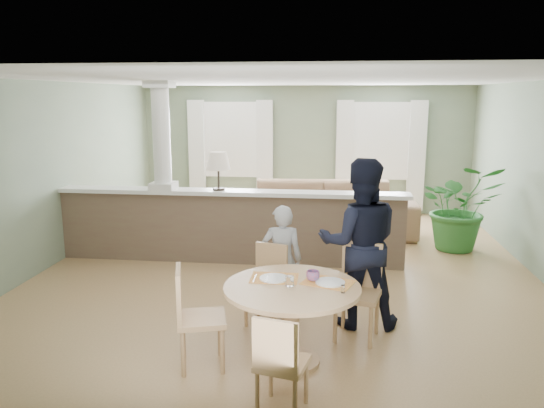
# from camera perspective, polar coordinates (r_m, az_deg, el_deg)

# --- Properties ---
(ground) EXTENTS (8.00, 8.00, 0.00)m
(ground) POSITION_cam_1_polar(r_m,az_deg,el_deg) (7.86, 1.66, -6.90)
(ground) COLOR tan
(ground) RESTS_ON ground
(room_shell) EXTENTS (7.02, 8.02, 2.71)m
(room_shell) POSITION_cam_1_polar(r_m,az_deg,el_deg) (8.11, 1.93, 6.78)
(room_shell) COLOR gray
(room_shell) RESTS_ON ground
(pony_wall) EXTENTS (5.32, 0.38, 2.70)m
(pony_wall) POSITION_cam_1_polar(r_m,az_deg,el_deg) (8.00, -5.23, -1.35)
(pony_wall) COLOR brown
(pony_wall) RESTS_ON ground
(sofa) EXTENTS (3.31, 1.48, 0.94)m
(sofa) POSITION_cam_1_polar(r_m,az_deg,el_deg) (9.66, 5.54, -0.53)
(sofa) COLOR #89674B
(sofa) RESTS_ON ground
(houseplant) EXTENTS (1.34, 1.18, 1.42)m
(houseplant) POSITION_cam_1_polar(r_m,az_deg,el_deg) (9.15, 19.57, -0.31)
(houseplant) COLOR #2B6C2C
(houseplant) RESTS_ON ground
(dining_table) EXTENTS (1.27, 1.27, 0.87)m
(dining_table) POSITION_cam_1_polar(r_m,az_deg,el_deg) (5.01, 2.24, -10.44)
(dining_table) COLOR tan
(dining_table) RESTS_ON ground
(chair_far_boy) EXTENTS (0.49, 0.49, 0.87)m
(chair_far_boy) POSITION_cam_1_polar(r_m,az_deg,el_deg) (5.94, -0.47, -8.18)
(chair_far_boy) COLOR tan
(chair_far_boy) RESTS_ON ground
(chair_far_man) EXTENTS (0.54, 0.54, 0.99)m
(chair_far_man) POSITION_cam_1_polar(r_m,az_deg,el_deg) (5.65, 9.34, -8.71)
(chair_far_man) COLOR tan
(chair_far_man) RESTS_ON ground
(chair_near) EXTENTS (0.46, 0.46, 0.85)m
(chair_near) POSITION_cam_1_polar(r_m,az_deg,el_deg) (4.30, 0.82, -16.47)
(chair_near) COLOR tan
(chair_near) RESTS_ON ground
(chair_side) EXTENTS (0.54, 0.54, 0.96)m
(chair_side) POSITION_cam_1_polar(r_m,az_deg,el_deg) (5.02, -8.50, -11.53)
(chair_side) COLOR tan
(chair_side) RESTS_ON ground
(child_person) EXTENTS (0.49, 0.35, 1.28)m
(child_person) POSITION_cam_1_polar(r_m,az_deg,el_deg) (6.12, 1.07, -6.01)
(child_person) COLOR #9D9DA2
(child_person) RESTS_ON ground
(man_person) EXTENTS (0.94, 0.75, 1.85)m
(man_person) POSITION_cam_1_polar(r_m,az_deg,el_deg) (5.81, 9.40, -4.19)
(man_person) COLOR black
(man_person) RESTS_ON ground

